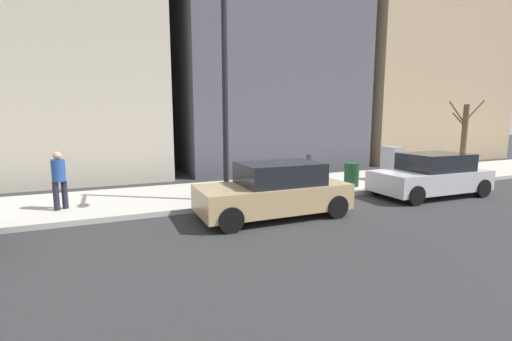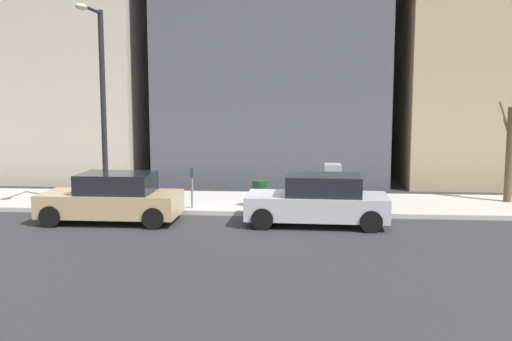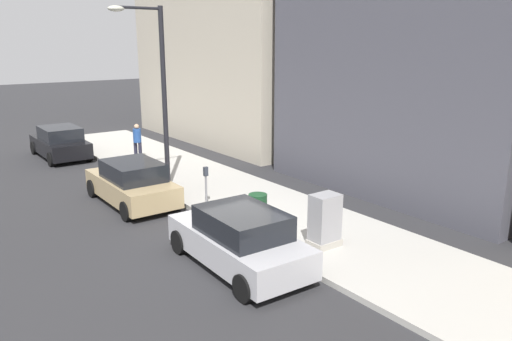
{
  "view_description": "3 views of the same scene",
  "coord_description": "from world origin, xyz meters",
  "px_view_note": "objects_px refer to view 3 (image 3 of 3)",
  "views": [
    {
      "loc": [
        -9.59,
        8.78,
        2.69
      ],
      "look_at": [
        0.52,
        4.38,
        1.06
      ],
      "focal_mm": 24.0,
      "sensor_mm": 36.0,
      "label": 1
    },
    {
      "loc": [
        -18.02,
        -1.29,
        3.76
      ],
      "look_at": [
        -0.45,
        0.21,
        1.55
      ],
      "focal_mm": 40.0,
      "sensor_mm": 36.0,
      "label": 2
    },
    {
      "loc": [
        -7.55,
        -11.18,
        5.47
      ],
      "look_at": [
        1.66,
        1.3,
        1.43
      ],
      "focal_mm": 35.0,
      "sensor_mm": 36.0,
      "label": 3
    }
  ],
  "objects_px": {
    "streetlamp": "(157,83)",
    "pedestrian_near_meter": "(137,140)",
    "trash_bin": "(258,209)",
    "parked_car_black": "(60,143)",
    "parked_car_silver": "(239,239)",
    "parking_meter": "(206,182)",
    "utility_box": "(325,221)",
    "parked_car_tan": "(132,183)"
  },
  "relations": [
    {
      "from": "parked_car_silver",
      "to": "parked_car_tan",
      "type": "bearing_deg",
      "value": 92.79
    },
    {
      "from": "parked_car_black",
      "to": "utility_box",
      "type": "height_order",
      "value": "utility_box"
    },
    {
      "from": "parked_car_silver",
      "to": "trash_bin",
      "type": "relative_size",
      "value": 4.72
    },
    {
      "from": "parked_car_silver",
      "to": "pedestrian_near_meter",
      "type": "height_order",
      "value": "pedestrian_near_meter"
    },
    {
      "from": "streetlamp",
      "to": "pedestrian_near_meter",
      "type": "xyz_separation_m",
      "value": [
        1.11,
        4.7,
        -2.93
      ]
    },
    {
      "from": "utility_box",
      "to": "streetlamp",
      "type": "relative_size",
      "value": 0.22
    },
    {
      "from": "streetlamp",
      "to": "trash_bin",
      "type": "height_order",
      "value": "streetlamp"
    },
    {
      "from": "parked_car_tan",
      "to": "trash_bin",
      "type": "height_order",
      "value": "parked_car_tan"
    },
    {
      "from": "parked_car_silver",
      "to": "parking_meter",
      "type": "height_order",
      "value": "parked_car_silver"
    },
    {
      "from": "parked_car_silver",
      "to": "trash_bin",
      "type": "bearing_deg",
      "value": 45.46
    },
    {
      "from": "parking_meter",
      "to": "pedestrian_near_meter",
      "type": "relative_size",
      "value": 0.81
    },
    {
      "from": "parked_car_tan",
      "to": "pedestrian_near_meter",
      "type": "height_order",
      "value": "pedestrian_near_meter"
    },
    {
      "from": "streetlamp",
      "to": "parked_car_tan",
      "type": "bearing_deg",
      "value": -151.11
    },
    {
      "from": "parked_car_black",
      "to": "parking_meter",
      "type": "height_order",
      "value": "parked_car_black"
    },
    {
      "from": "parked_car_black",
      "to": "trash_bin",
      "type": "bearing_deg",
      "value": -81.01
    },
    {
      "from": "parked_car_silver",
      "to": "streetlamp",
      "type": "bearing_deg",
      "value": 80.73
    },
    {
      "from": "parked_car_tan",
      "to": "parking_meter",
      "type": "bearing_deg",
      "value": -52.46
    },
    {
      "from": "parked_car_silver",
      "to": "parked_car_black",
      "type": "relative_size",
      "value": 1.01
    },
    {
      "from": "parked_car_tan",
      "to": "parking_meter",
      "type": "xyz_separation_m",
      "value": [
        1.67,
        -2.15,
        0.24
      ]
    },
    {
      "from": "parked_car_silver",
      "to": "streetlamp",
      "type": "height_order",
      "value": "streetlamp"
    },
    {
      "from": "parked_car_tan",
      "to": "parked_car_black",
      "type": "height_order",
      "value": "same"
    },
    {
      "from": "utility_box",
      "to": "pedestrian_near_meter",
      "type": "distance_m",
      "value": 12.36
    },
    {
      "from": "parked_car_silver",
      "to": "utility_box",
      "type": "bearing_deg",
      "value": -11.04
    },
    {
      "from": "parked_car_tan",
      "to": "streetlamp",
      "type": "bearing_deg",
      "value": 28.65
    },
    {
      "from": "parking_meter",
      "to": "pedestrian_near_meter",
      "type": "bearing_deg",
      "value": 83.02
    },
    {
      "from": "parked_car_black",
      "to": "pedestrian_near_meter",
      "type": "relative_size",
      "value": 2.53
    },
    {
      "from": "utility_box",
      "to": "pedestrian_near_meter",
      "type": "height_order",
      "value": "pedestrian_near_meter"
    },
    {
      "from": "utility_box",
      "to": "parked_car_tan",
      "type": "bearing_deg",
      "value": 110.22
    },
    {
      "from": "parked_car_tan",
      "to": "pedestrian_near_meter",
      "type": "distance_m",
      "value": 6.12
    },
    {
      "from": "utility_box",
      "to": "trash_bin",
      "type": "distance_m",
      "value": 2.48
    },
    {
      "from": "utility_box",
      "to": "trash_bin",
      "type": "relative_size",
      "value": 1.59
    },
    {
      "from": "streetlamp",
      "to": "utility_box",
      "type": "bearing_deg",
      "value": -82.43
    },
    {
      "from": "streetlamp",
      "to": "trash_bin",
      "type": "relative_size",
      "value": 7.22
    },
    {
      "from": "parked_car_tan",
      "to": "trash_bin",
      "type": "xyz_separation_m",
      "value": [
        2.12,
        -4.39,
        -0.14
      ]
    },
    {
      "from": "parked_car_silver",
      "to": "parked_car_black",
      "type": "bearing_deg",
      "value": 92.0
    },
    {
      "from": "utility_box",
      "to": "parking_meter",
      "type": "bearing_deg",
      "value": 100.29
    },
    {
      "from": "parking_meter",
      "to": "trash_bin",
      "type": "height_order",
      "value": "parking_meter"
    },
    {
      "from": "parked_car_black",
      "to": "streetlamp",
      "type": "height_order",
      "value": "streetlamp"
    },
    {
      "from": "parking_meter",
      "to": "parked_car_tan",
      "type": "bearing_deg",
      "value": 127.79
    },
    {
      "from": "parked_car_silver",
      "to": "parking_meter",
      "type": "distance_m",
      "value": 4.43
    },
    {
      "from": "utility_box",
      "to": "trash_bin",
      "type": "xyz_separation_m",
      "value": [
        -0.4,
        2.44,
        -0.25
      ]
    },
    {
      "from": "parked_car_black",
      "to": "pedestrian_near_meter",
      "type": "distance_m",
      "value": 4.1
    }
  ]
}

